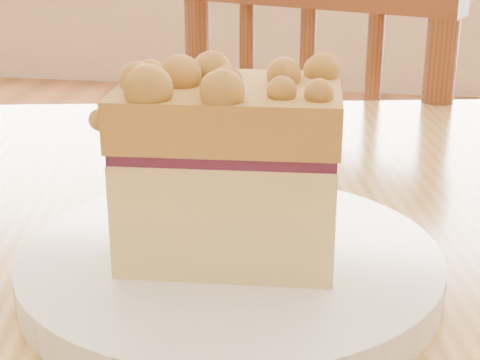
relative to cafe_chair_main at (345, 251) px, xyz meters
The scene contains 3 objects.
cafe_chair_main is the anchor object (origin of this frame).
plate 0.73m from the cafe_chair_main, 93.81° to the right, with size 0.24×0.24×0.02m.
cake_slice 0.76m from the cafe_chair_main, 93.99° to the right, with size 0.13×0.10×0.11m.
Camera 1 is at (0.11, -0.13, 0.95)m, focal length 55.00 mm.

